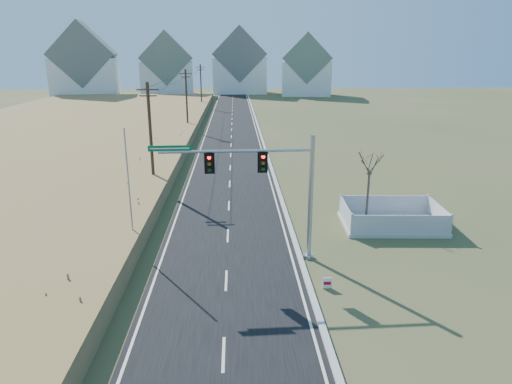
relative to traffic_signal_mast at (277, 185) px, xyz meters
name	(u,v)px	position (x,y,z in m)	size (l,w,h in m)	color
ground	(227,264)	(-2.80, -0.55, -4.38)	(260.00, 260.00, 0.00)	#414C24
road	(232,126)	(-2.80, 49.45, -4.35)	(8.00, 180.00, 0.06)	black
curb	(258,125)	(1.35, 49.45, -4.29)	(0.30, 180.00, 0.18)	#B2AFA8
reed_marsh	(56,134)	(-26.80, 39.45, -3.73)	(38.00, 110.00, 1.30)	olive
utility_pole_near	(151,135)	(-9.30, 14.45, 0.31)	(1.80, 0.26, 9.00)	#422D1E
utility_pole_mid	(187,100)	(-9.30, 44.45, 0.31)	(1.80, 0.26, 9.00)	#422D1E
utility_pole_far	(201,86)	(-9.30, 74.45, 0.31)	(1.80, 0.26, 9.00)	#422D1E
condo_nw	(84,67)	(-40.80, 99.45, 3.33)	(17.69, 13.38, 19.05)	white
condo_nnw	(167,69)	(-20.80, 107.45, 2.56)	(14.93, 11.17, 17.03)	white
condo_n	(240,66)	(-0.80, 111.45, 3.23)	(15.27, 10.20, 18.54)	white
condo_ne	(306,70)	(17.20, 103.45, 2.46)	(14.12, 10.51, 16.52)	white
traffic_signal_mast	(277,185)	(0.00, 0.00, 0.00)	(8.94, 0.64, 7.11)	#9EA0A5
fence_enclosure	(391,222)	(8.25, 4.85, -4.09)	(6.77, 4.80, 1.50)	#B7B5AD
open_sign	(327,283)	(2.24, -3.51, -4.07)	(0.46, 0.07, 0.57)	white
flagpole	(130,203)	(-8.36, 1.66, -1.46)	(0.33, 0.33, 7.32)	#B7B5AD
bare_tree	(370,162)	(6.93, 6.23, -0.24)	(1.94, 1.94, 5.13)	#4C3F33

